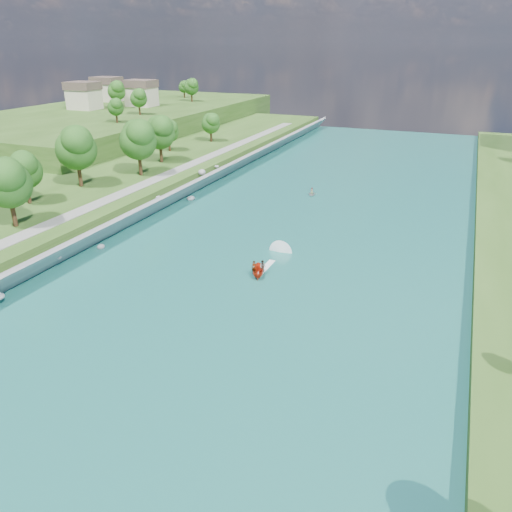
% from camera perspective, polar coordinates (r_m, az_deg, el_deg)
% --- Properties ---
extents(ground, '(260.00, 260.00, 0.00)m').
position_cam_1_polar(ground, '(57.33, -5.33, -7.19)').
color(ground, '#2D5119').
rests_on(ground, ground).
extents(river_water, '(55.00, 240.00, 0.10)m').
position_cam_1_polar(river_water, '(73.61, 1.86, 0.14)').
color(river_water, '#175956').
rests_on(river_water, ground).
extents(berm_west, '(45.00, 240.00, 3.50)m').
position_cam_1_polar(berm_west, '(100.99, -25.81, 5.31)').
color(berm_west, '#2D5119').
rests_on(berm_west, ground).
extents(ridge_west, '(60.00, 120.00, 9.00)m').
position_cam_1_polar(ridge_west, '(176.17, -15.30, 14.55)').
color(ridge_west, '#2D5119').
rests_on(ridge_west, ground).
extents(riprap_bank, '(4.21, 236.00, 4.29)m').
position_cam_1_polar(riprap_bank, '(84.30, -15.04, 3.69)').
color(riprap_bank, slate).
rests_on(riprap_bank, ground).
extents(riverside_path, '(3.00, 200.00, 0.10)m').
position_cam_1_polar(riverside_path, '(88.48, -18.27, 5.41)').
color(riverside_path, gray).
rests_on(riverside_path, berm_west).
extents(ridge_houses, '(29.50, 29.50, 8.40)m').
position_cam_1_polar(ridge_houses, '(182.86, -16.24, 17.54)').
color(ridge_houses, beige).
rests_on(ridge_houses, ridge_west).
extents(trees_ridge, '(24.43, 67.43, 10.08)m').
position_cam_1_polar(trees_ridge, '(174.42, -12.01, 17.74)').
color(trees_ridge, '#165319').
rests_on(trees_ridge, ridge_west).
extents(motorboat, '(3.60, 18.73, 2.22)m').
position_cam_1_polar(motorboat, '(68.32, 0.85, -1.14)').
color(motorboat, '#B8290E').
rests_on(motorboat, river_water).
extents(raft, '(2.29, 2.91, 1.56)m').
position_cam_1_polar(raft, '(103.29, 6.38, 7.13)').
color(raft, gray).
rests_on(raft, river_water).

